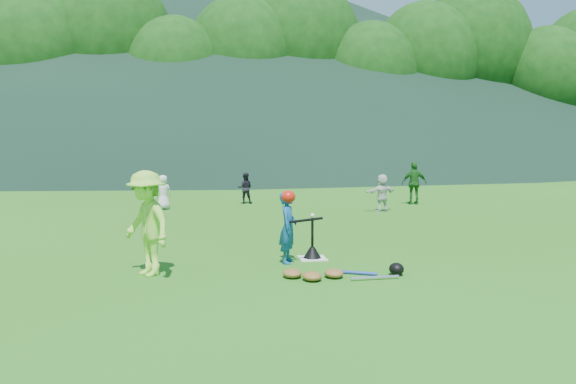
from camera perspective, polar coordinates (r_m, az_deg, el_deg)
The scene contains 15 objects.
ground at distance 9.53m, azimuth 2.48°, elevation -6.80°, with size 120.00×120.00×0.00m, color #2E6216.
home_plate at distance 9.53m, azimuth 2.48°, elevation -6.74°, with size 0.45×0.45×0.02m, color silver.
baseball at distance 9.41m, azimuth 2.50°, elevation -2.40°, with size 0.08×0.08×0.08m, color white.
batter_child at distance 9.12m, azimuth 0.00°, elevation -3.64°, with size 0.42×0.28×1.16m, color navy.
adult_coach at distance 8.52m, azimuth -14.15°, elevation -3.11°, with size 1.00×0.58×1.56m, color #98E042.
fielder_a at distance 16.41m, azimuth -12.57°, elevation -0.03°, with size 0.48×0.32×0.99m, color silver.
fielder_b at distance 17.59m, azimuth -4.38°, elevation 0.40°, with size 0.47×0.37×0.96m, color black.
fielder_c at distance 17.71m, azimuth 12.71°, elevation 0.88°, with size 0.77×0.32×1.32m, color #1B5D1C.
fielder_d at distance 15.80m, azimuth 9.53°, elevation -0.09°, with size 0.97×0.31×1.04m, color silver.
batting_tee at distance 9.51m, azimuth 2.48°, elevation -6.04°, with size 0.30×0.30×0.68m.
batter_gear at distance 9.06m, azimuth 0.16°, elevation -0.69°, with size 0.72×0.27×0.52m.
equipment_pile at distance 8.28m, azimuth 4.71°, elevation -8.23°, with size 1.80×0.59×0.19m.
outfield_fence at distance 37.19m, azimuth -6.47°, elevation 3.35°, with size 70.07×0.08×1.33m.
tree_line at distance 43.44m, azimuth -6.71°, elevation 13.57°, with size 70.04×11.40×14.82m.
distant_hills at distance 92.03m, azimuth -13.25°, elevation 13.37°, with size 155.00×140.00×32.00m.
Camera 1 is at (-1.93, -9.12, 2.02)m, focal length 35.00 mm.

